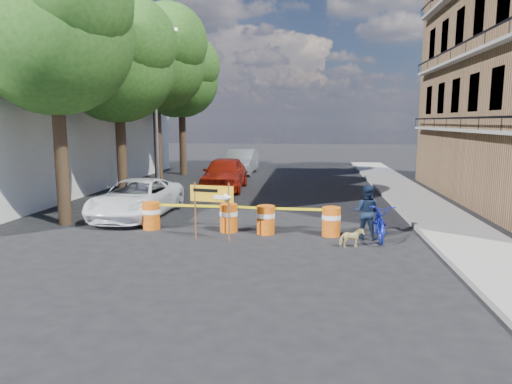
% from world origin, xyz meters
% --- Properties ---
extents(ground, '(120.00, 120.00, 0.00)m').
position_xyz_m(ground, '(0.00, 0.00, 0.00)').
color(ground, black).
rests_on(ground, ground).
extents(sidewalk_east, '(2.40, 40.00, 0.15)m').
position_xyz_m(sidewalk_east, '(6.20, 6.00, 0.07)').
color(sidewalk_east, gray).
rests_on(sidewalk_east, ground).
extents(white_building, '(8.00, 22.00, 6.00)m').
position_xyz_m(white_building, '(-13.00, 10.00, 3.00)').
color(white_building, silver).
rests_on(white_building, ground).
extents(tree_near, '(5.46, 5.20, 9.15)m').
position_xyz_m(tree_near, '(-6.73, 2.00, 6.36)').
color(tree_near, '#332316').
rests_on(tree_near, ground).
extents(tree_mid_a, '(5.25, 5.00, 8.68)m').
position_xyz_m(tree_mid_a, '(-6.74, 7.00, 6.01)').
color(tree_mid_a, '#332316').
rests_on(tree_mid_a, ground).
extents(tree_mid_b, '(5.67, 5.40, 9.62)m').
position_xyz_m(tree_mid_b, '(-6.73, 12.00, 6.71)').
color(tree_mid_b, '#332316').
rests_on(tree_mid_b, ground).
extents(tree_far, '(5.04, 4.80, 8.84)m').
position_xyz_m(tree_far, '(-6.74, 17.00, 6.22)').
color(tree_far, '#332316').
rests_on(tree_far, ground).
extents(streetlamp, '(1.25, 0.18, 8.00)m').
position_xyz_m(streetlamp, '(-5.93, 9.50, 4.38)').
color(streetlamp, gray).
rests_on(streetlamp, ground).
extents(barrel_far_left, '(0.58, 0.58, 0.90)m').
position_xyz_m(barrel_far_left, '(-3.59, 1.62, 0.47)').
color(barrel_far_left, '#C3450B').
rests_on(barrel_far_left, ground).
extents(barrel_mid_left, '(0.58, 0.58, 0.90)m').
position_xyz_m(barrel_mid_left, '(-1.00, 1.56, 0.47)').
color(barrel_mid_left, '#C3450B').
rests_on(barrel_mid_left, ground).
extents(barrel_mid_right, '(0.58, 0.58, 0.90)m').
position_xyz_m(barrel_mid_right, '(0.21, 1.42, 0.47)').
color(barrel_mid_right, '#C3450B').
rests_on(barrel_mid_right, ground).
extents(barrel_far_right, '(0.58, 0.58, 0.90)m').
position_xyz_m(barrel_far_right, '(2.24, 1.39, 0.47)').
color(barrel_far_right, '#C3450B').
rests_on(barrel_far_right, ground).
extents(detour_sign, '(1.34, 0.38, 1.74)m').
position_xyz_m(detour_sign, '(-1.14, 0.43, 1.27)').
color(detour_sign, '#592D19').
rests_on(detour_sign, ground).
extents(pedestrian, '(0.96, 0.85, 1.64)m').
position_xyz_m(pedestrian, '(3.26, 1.20, 0.82)').
color(pedestrian, black).
rests_on(pedestrian, ground).
extents(bicycle, '(0.79, 1.15, 2.11)m').
position_xyz_m(bicycle, '(3.67, 1.16, 1.06)').
color(bicycle, '#141EA6').
rests_on(bicycle, ground).
extents(dog, '(0.72, 0.48, 0.56)m').
position_xyz_m(dog, '(2.75, 0.10, 0.28)').
color(dog, tan).
rests_on(dog, ground).
extents(suv_white, '(2.45, 5.05, 1.38)m').
position_xyz_m(suv_white, '(-4.80, 3.50, 0.69)').
color(suv_white, white).
rests_on(suv_white, ground).
extents(sedan_red, '(2.19, 5.08, 1.71)m').
position_xyz_m(sedan_red, '(-2.80, 10.53, 0.85)').
color(sedan_red, '#9B1B0C').
rests_on(sedan_red, ground).
extents(sedan_silver, '(1.82, 5.08, 1.67)m').
position_xyz_m(sedan_silver, '(-3.00, 17.68, 0.83)').
color(sedan_silver, '#A2A4A9').
rests_on(sedan_silver, ground).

